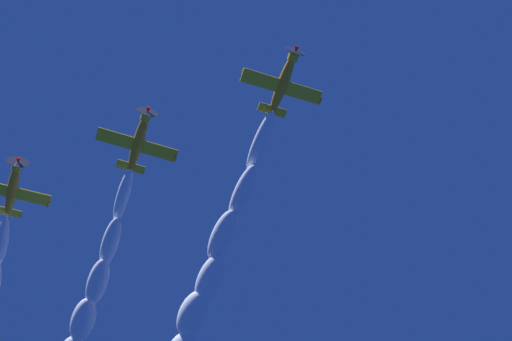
# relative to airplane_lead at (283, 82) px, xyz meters

# --- Properties ---
(airplane_lead) EXTENTS (8.72, 7.91, 2.66)m
(airplane_lead) POSITION_rel_airplane_lead_xyz_m (0.00, 0.00, 0.00)
(airplane_lead) COLOR orange
(airplane_left_wingman) EXTENTS (8.75, 7.91, 2.60)m
(airplane_left_wingman) POSITION_rel_airplane_lead_xyz_m (16.10, -5.33, -1.08)
(airplane_left_wingman) COLOR orange
(airplane_right_wingman) EXTENTS (8.73, 7.92, 2.64)m
(airplane_right_wingman) POSITION_rel_airplane_lead_xyz_m (31.69, -10.60, -0.70)
(airplane_right_wingman) COLOR orange
(smoke_trail_lead) EXTENTS (17.99, 37.71, 6.36)m
(smoke_trail_lead) POSITION_rel_airplane_lead_xyz_m (11.48, -26.63, -2.71)
(smoke_trail_lead) COLOR white
(smoke_trail_left_wingman) EXTENTS (18.07, 37.52, 6.37)m
(smoke_trail_left_wingman) POSITION_rel_airplane_lead_xyz_m (27.70, -31.93, -3.74)
(smoke_trail_left_wingman) COLOR white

